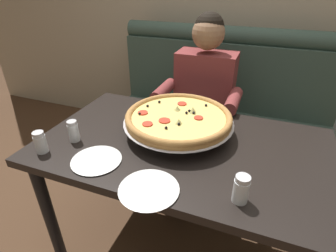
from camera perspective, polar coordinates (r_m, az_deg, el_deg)
The scene contains 10 objects.
ground_plane at distance 1.81m, azimuth 2.61°, elevation -24.09°, with size 16.00×16.00×0.00m, color #4C3321.
booth_bench at distance 2.20m, azimuth 10.19°, elevation 0.33°, with size 1.73×0.78×1.13m.
dining_table at distance 1.33m, azimuth 3.26°, elevation -6.95°, with size 1.40×0.81×0.76m.
diner_main at distance 1.84m, azimuth 7.08°, elevation 5.39°, with size 0.54×0.64×1.27m.
pizza at distance 1.32m, azimuth 2.28°, elevation 1.81°, with size 0.55×0.55×0.12m.
shaker_parmesan at distance 1.36m, azimuth -19.73°, elevation -1.33°, with size 0.05×0.05×0.11m.
shaker_pepper_flakes at distance 1.33m, azimuth -25.83°, elevation -3.45°, with size 0.05×0.05×0.10m.
shaker_oregano at distance 0.99m, azimuth 15.49°, elevation -13.34°, with size 0.06×0.06×0.11m.
plate_near_left at distance 1.20m, azimuth -15.26°, elevation -6.89°, with size 0.22×0.22×0.02m.
plate_near_right at distance 1.02m, azimuth -4.17°, elevation -13.24°, with size 0.23×0.23×0.02m.
Camera 1 is at (0.31, -1.02, 1.47)m, focal length 28.17 mm.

